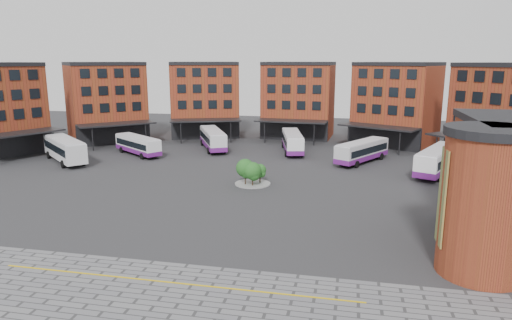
% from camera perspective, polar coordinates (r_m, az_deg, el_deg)
% --- Properties ---
extents(ground, '(160.00, 160.00, 0.00)m').
position_cam_1_polar(ground, '(45.74, -6.11, -6.82)').
color(ground, '#28282B').
rests_on(ground, ground).
extents(yellow_line, '(26.00, 0.15, 0.02)m').
position_cam_1_polar(yellow_line, '(32.99, -10.38, -14.83)').
color(yellow_line, gold).
rests_on(yellow_line, paving_zone).
extents(main_building, '(94.14, 42.48, 14.60)m').
position_cam_1_polar(main_building, '(81.73, -1.17, 6.97)').
color(main_building, maroon).
rests_on(main_building, ground).
extents(tree_island, '(4.40, 4.40, 3.26)m').
position_cam_1_polar(tree_island, '(55.33, -0.65, -1.43)').
color(tree_island, gray).
rests_on(tree_island, ground).
extents(bus_a, '(11.41, 10.44, 3.57)m').
position_cam_1_polar(bus_a, '(73.82, -22.82, 1.39)').
color(bus_a, silver).
rests_on(bus_a, ground).
extents(bus_b, '(10.13, 8.29, 3.02)m').
position_cam_1_polar(bus_b, '(75.64, -14.56, 1.85)').
color(bus_b, white).
rests_on(bus_b, ground).
extents(bus_c, '(7.82, 12.00, 3.39)m').
position_cam_1_polar(bus_c, '(78.14, -5.42, 2.67)').
color(bus_c, silver).
rests_on(bus_c, ground).
extents(bus_d, '(5.12, 11.97, 3.29)m').
position_cam_1_polar(bus_d, '(75.62, 4.57, 2.32)').
color(bus_d, white).
rests_on(bus_d, ground).
extents(bus_e, '(8.09, 11.14, 3.21)m').
position_cam_1_polar(bus_e, '(69.55, 13.12, 1.10)').
color(bus_e, silver).
rests_on(bus_e, ground).
extents(bus_f, '(7.67, 12.59, 3.52)m').
position_cam_1_polar(bus_f, '(65.53, 21.78, -0.00)').
color(bus_f, white).
rests_on(bus_f, ground).
extents(blue_car, '(4.30, 4.14, 1.46)m').
position_cam_1_polar(blue_car, '(36.92, 26.07, -11.69)').
color(blue_car, '#0C179E').
rests_on(blue_car, ground).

